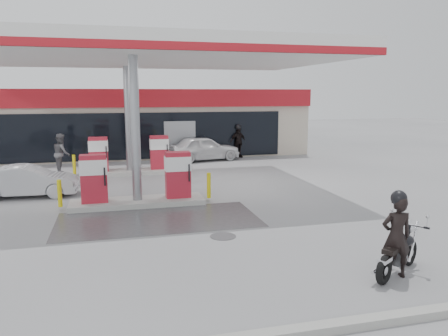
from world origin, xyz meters
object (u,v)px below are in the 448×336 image
object	(u,v)px
sedan_white	(203,148)
hatchback_silver	(27,181)
main_motorcycle	(398,254)
biker_walking	(238,142)
pump_island_near	(137,184)
attendant	(62,153)
biker_main	(396,237)
pump_island_far	(130,159)

from	to	relation	value
sedan_white	hatchback_silver	world-z (taller)	sedan_white
main_motorcycle	biker_walking	world-z (taller)	biker_walking
pump_island_near	attendant	distance (m)	7.67
biker_main	sedan_white	xyz separation A→B (m)	(-0.59, 16.59, -0.17)
pump_island_far	sedan_white	bearing A→B (deg)	37.13
pump_island_near	sedan_white	xyz separation A→B (m)	(4.23, 9.20, -0.01)
pump_island_far	biker_walking	size ratio (longest dim) A/B	2.77
biker_main	pump_island_near	bearing A→B (deg)	-48.23
pump_island_far	biker_walking	distance (m)	7.49
pump_island_far	pump_island_near	bearing A→B (deg)	-90.00
pump_island_far	sedan_white	size ratio (longest dim) A/B	1.25
main_motorcycle	biker_main	xyz separation A→B (m)	(-0.16, -0.11, 0.42)
sedan_white	attendant	distance (m)	7.68
pump_island_near	main_motorcycle	bearing A→B (deg)	-55.68
main_motorcycle	biker_main	distance (m)	0.46
pump_island_near	attendant	world-z (taller)	attendant
sedan_white	biker_main	bearing A→B (deg)	172.33
attendant	hatchback_silver	distance (m)	4.87
biker_main	sedan_white	bearing A→B (deg)	-79.27
sedan_white	main_motorcycle	bearing A→B (deg)	172.90
attendant	biker_walking	world-z (taller)	attendant
pump_island_near	biker_main	distance (m)	8.82
sedan_white	hatchback_silver	distance (m)	10.68
pump_island_near	biker_main	bearing A→B (deg)	-56.94
hatchback_silver	pump_island_near	bearing A→B (deg)	-117.31
biker_main	attendant	bearing A→B (deg)	-52.42
biker_walking	pump_island_near	bearing A→B (deg)	-140.68
pump_island_near	pump_island_far	world-z (taller)	same
biker_main	biker_walking	xyz separation A→B (m)	(1.63, 17.19, 0.06)
pump_island_far	biker_walking	xyz separation A→B (m)	(6.45, 3.80, 0.22)
main_motorcycle	hatchback_silver	distance (m)	12.95
pump_island_near	hatchback_silver	xyz separation A→B (m)	(-3.84, 2.20, -0.12)
hatchback_silver	biker_walking	xyz separation A→B (m)	(10.29, 7.60, 0.34)
biker_walking	pump_island_far	bearing A→B (deg)	-166.82
main_motorcycle	sedan_white	size ratio (longest dim) A/B	0.42
attendant	main_motorcycle	bearing A→B (deg)	-162.94
pump_island_far	attendant	bearing A→B (deg)	162.24
main_motorcycle	pump_island_near	bearing A→B (deg)	91.84
biker_walking	hatchback_silver	bearing A→B (deg)	-160.89
biker_main	hatchback_silver	xyz separation A→B (m)	(-8.66, 9.59, -0.28)
biker_main	biker_walking	bearing A→B (deg)	-86.72
biker_walking	sedan_white	bearing A→B (deg)	177.79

